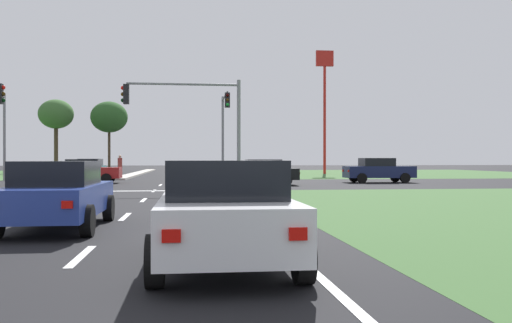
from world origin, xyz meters
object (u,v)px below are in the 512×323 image
object	(u,v)px
traffic_signal_near_right	(194,112)
traffic_signal_far_right	(224,121)
car_navy_fifth	(379,170)
pedestrian_at_median	(120,164)
car_teal_fourth	(90,169)
treeline_third	(56,115)
car_blue_sixth	(59,194)
car_white_near	(224,212)
treeline_fourth	(109,117)
car_red_seventh	(86,171)
car_black_second	(261,172)
fastfood_pole_sign	(325,85)

from	to	relation	value
traffic_signal_near_right	traffic_signal_far_right	world-z (taller)	traffic_signal_far_right
car_navy_fifth	pedestrian_at_median	xyz separation A→B (m)	(-17.46, 8.69, 0.35)
car_navy_fifth	traffic_signal_near_right	bearing A→B (deg)	-57.76
traffic_signal_far_right	pedestrian_at_median	world-z (taller)	traffic_signal_far_right
car_teal_fourth	treeline_third	bearing A→B (deg)	-70.84
car_teal_fourth	car_blue_sixth	bearing A→B (deg)	98.56
car_white_near	treeline_third	bearing A→B (deg)	105.10
car_teal_fourth	traffic_signal_near_right	distance (m)	18.68
car_white_near	traffic_signal_near_right	world-z (taller)	traffic_signal_near_right
car_teal_fourth	treeline_fourth	xyz separation A→B (m)	(-1.68, 22.28, 5.60)
car_red_seventh	pedestrian_at_median	xyz separation A→B (m)	(1.20, 7.56, 0.39)
car_teal_fourth	treeline_fourth	size ratio (longest dim) A/B	0.51
traffic_signal_near_right	treeline_third	xyz separation A→B (m)	(-15.30, 38.22, 2.75)
car_black_second	car_teal_fourth	bearing A→B (deg)	44.77
car_white_near	treeline_fourth	bearing A→B (deg)	99.48
traffic_signal_near_right	fastfood_pole_sign	bearing A→B (deg)	64.65
car_blue_sixth	car_red_seventh	distance (m)	23.71
car_blue_sixth	fastfood_pole_sign	distance (m)	47.20
car_teal_fourth	car_navy_fifth	size ratio (longest dim) A/B	0.94
car_white_near	pedestrian_at_median	bearing A→B (deg)	99.20
car_black_second	pedestrian_at_median	world-z (taller)	pedestrian_at_median
car_navy_fifth	fastfood_pole_sign	world-z (taller)	fastfood_pole_sign
car_black_second	car_red_seventh	bearing A→B (deg)	70.32
car_white_near	fastfood_pole_sign	xyz separation A→B (m)	(13.31, 48.01, 8.37)
car_navy_fifth	treeline_fourth	world-z (taller)	treeline_fourth
car_blue_sixth	car_white_near	bearing A→B (deg)	-54.35
car_blue_sixth	traffic_signal_far_right	world-z (taller)	traffic_signal_far_right
car_white_near	car_blue_sixth	distance (m)	5.71
traffic_signal_far_right	treeline_fourth	world-z (taller)	treeline_fourth
car_teal_fourth	traffic_signal_near_right	bearing A→B (deg)	115.10
traffic_signal_far_right	car_red_seventh	bearing A→B (deg)	-163.24
fastfood_pole_sign	treeline_fourth	bearing A→B (deg)	155.77
car_navy_fifth	traffic_signal_far_right	world-z (taller)	traffic_signal_far_right
treeline_fourth	fastfood_pole_sign	bearing A→B (deg)	-24.23
fastfood_pole_sign	traffic_signal_near_right	bearing A→B (deg)	-115.35
pedestrian_at_median	fastfood_pole_sign	distance (m)	24.10
car_white_near	pedestrian_at_median	xyz separation A→B (m)	(-5.77, 35.63, 0.39)
car_navy_fifth	car_blue_sixth	bearing A→B (deg)	-33.96
fastfood_pole_sign	treeline_third	xyz separation A→B (m)	(-28.85, 9.62, -2.59)
car_black_second	car_teal_fourth	distance (m)	16.68
traffic_signal_near_right	car_blue_sixth	bearing A→B (deg)	-101.79
car_teal_fourth	traffic_signal_far_right	distance (m)	11.84
traffic_signal_far_right	treeline_third	size ratio (longest dim) A/B	0.73
car_blue_sixth	traffic_signal_far_right	distance (m)	26.86
car_white_near	car_navy_fifth	distance (m)	29.37
car_navy_fifth	treeline_fourth	xyz separation A→B (m)	(-21.44, 31.45, 5.58)
car_red_seventh	traffic_signal_far_right	distance (m)	9.90
pedestrian_at_median	treeline_third	bearing A→B (deg)	136.11
car_blue_sixth	treeline_fourth	size ratio (longest dim) A/B	0.55
car_teal_fourth	traffic_signal_near_right	size ratio (longest dim) A/B	0.72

